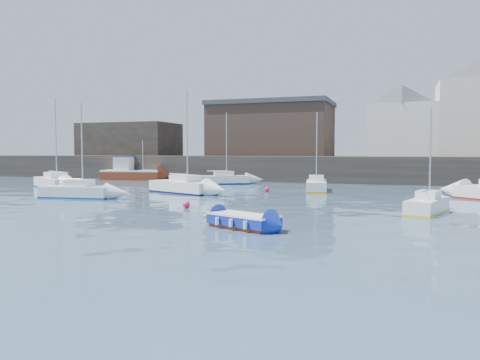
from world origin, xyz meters
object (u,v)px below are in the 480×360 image
(buoy_far, at_px, (267,192))
(sailboat_b, at_px, (183,186))
(buoy_mid, at_px, (215,215))
(sailboat_e, at_px, (55,182))
(sailboat_a, at_px, (77,191))
(buoy_near, at_px, (186,208))
(sailboat_c, at_px, (427,205))
(fishing_boat, at_px, (131,172))
(blue_dinghy, at_px, (243,220))
(sailboat_h, at_px, (221,179))
(sailboat_f, at_px, (316,185))

(buoy_far, bearing_deg, sailboat_b, -150.60)
(buoy_mid, xyz_separation_m, buoy_far, (-1.44, 15.85, 0.00))
(sailboat_e, bearing_deg, sailboat_a, -41.68)
(sailboat_b, height_order, buoy_near, sailboat_b)
(sailboat_c, bearing_deg, fishing_boat, 146.49)
(blue_dinghy, height_order, buoy_near, blue_dinghy)
(buoy_mid, bearing_deg, sailboat_b, 123.05)
(fishing_boat, bearing_deg, sailboat_a, -67.82)
(sailboat_e, xyz_separation_m, buoy_mid, (22.23, -13.17, -0.56))
(blue_dinghy, relative_size, fishing_boat, 0.48)
(sailboat_e, xyz_separation_m, sailboat_h, (13.39, 10.58, -0.05))
(fishing_boat, bearing_deg, sailboat_b, -45.82)
(buoy_mid, bearing_deg, sailboat_e, 149.35)
(fishing_boat, xyz_separation_m, sailboat_e, (0.26, -14.00, -0.40))
(sailboat_e, bearing_deg, fishing_boat, 91.06)
(sailboat_h, bearing_deg, sailboat_e, -141.69)
(buoy_near, bearing_deg, sailboat_e, 150.96)
(sailboat_b, xyz_separation_m, buoy_near, (4.97, -9.72, -0.56))
(fishing_boat, xyz_separation_m, sailboat_c, (33.74, -22.35, -0.49))
(sailboat_a, bearing_deg, buoy_near, -16.04)
(sailboat_b, relative_size, buoy_far, 20.45)
(sailboat_e, distance_m, sailboat_f, 25.29)
(sailboat_f, bearing_deg, sailboat_h, 154.48)
(fishing_boat, height_order, sailboat_c, sailboat_c)
(sailboat_c, distance_m, sailboat_e, 34.51)
(blue_dinghy, distance_m, buoy_near, 8.63)
(sailboat_f, distance_m, buoy_far, 4.71)
(sailboat_e, bearing_deg, buoy_far, 7.35)
(buoy_far, bearing_deg, sailboat_f, 31.83)
(buoy_near, distance_m, buoy_far, 13.46)
(sailboat_c, relative_size, buoy_far, 14.40)
(blue_dinghy, bearing_deg, buoy_far, 102.53)
(buoy_far, bearing_deg, blue_dinghy, -77.47)
(sailboat_h, height_order, buoy_far, sailboat_h)
(sailboat_c, height_order, sailboat_h, sailboat_h)
(blue_dinghy, relative_size, sailboat_e, 0.44)
(sailboat_a, height_order, sailboat_f, sailboat_a)
(sailboat_c, bearing_deg, sailboat_a, 178.31)
(sailboat_f, bearing_deg, buoy_near, -109.15)
(blue_dinghy, height_order, sailboat_c, sailboat_c)
(sailboat_a, bearing_deg, sailboat_h, 75.10)
(sailboat_e, relative_size, sailboat_h, 1.11)
(sailboat_e, height_order, sailboat_f, sailboat_e)
(blue_dinghy, relative_size, sailboat_h, 0.49)
(fishing_boat, distance_m, sailboat_f, 26.54)
(sailboat_e, distance_m, buoy_mid, 25.84)
(fishing_boat, bearing_deg, blue_dinghy, -50.64)
(fishing_boat, bearing_deg, buoy_mid, -50.39)
(sailboat_a, distance_m, sailboat_b, 8.78)
(buoy_mid, bearing_deg, blue_dinghy, -52.49)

